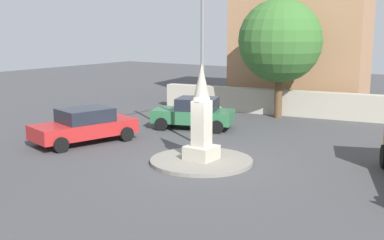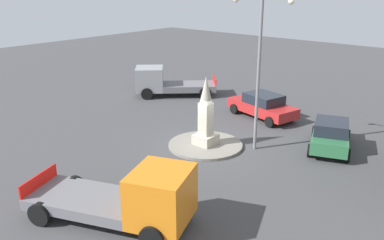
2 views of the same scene
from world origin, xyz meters
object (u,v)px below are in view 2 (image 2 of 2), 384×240
Objects in this scene: monument at (206,116)px; car_red_far_side at (263,105)px; streetlamp at (259,56)px; truck_orange_waiting at (133,198)px; car_green_parked_left at (331,134)px; truck_grey_near_island at (164,82)px.

car_red_far_side is at bearing 92.34° from monument.
monument is 0.75× the size of car_red_far_side.
streetlamp reaches higher than monument.
truck_orange_waiting is at bearing -70.30° from monument.
truck_grey_near_island is (-13.52, 1.89, 0.22)m from car_green_parked_left.
truck_grey_near_island is at bearing 157.80° from streetlamp.
streetlamp reaches higher than car_green_parked_left.
streetlamp is 9.34m from truck_orange_waiting.
truck_grey_near_island is at bearing -178.16° from car_red_far_side.
monument is 6.37m from car_green_parked_left.
car_green_parked_left is 0.68× the size of truck_orange_waiting.
truck_orange_waiting is 1.11× the size of truck_grey_near_island.
truck_grey_near_island is (-10.61, 4.33, -3.72)m from streetlamp.
streetlamp is at bearing -62.94° from car_red_far_side.
truck_grey_near_island is (-11.08, 12.90, -0.03)m from truck_orange_waiting.
car_green_parked_left is at bearing 77.50° from truck_orange_waiting.
streetlamp reaches higher than car_red_far_side.
truck_grey_near_island reaches higher than car_red_far_side.
car_green_parked_left is at bearing -7.94° from truck_grey_near_island.
car_green_parked_left reaches higher than car_red_far_side.
truck_grey_near_island is (-8.26, -0.27, 0.23)m from car_red_far_side.
streetlamp is 1.64× the size of car_red_far_side.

